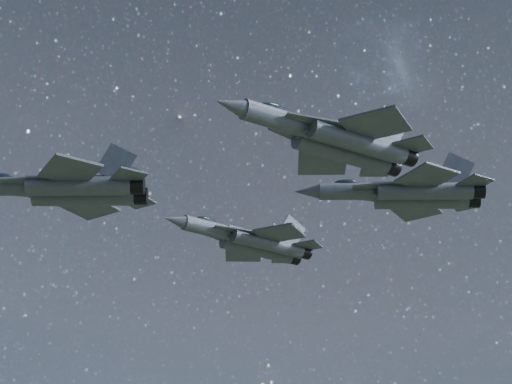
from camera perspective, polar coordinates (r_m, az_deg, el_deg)
name	(u,v)px	position (r m, az deg, el deg)	size (l,w,h in m)	color
jet_lead	(65,188)	(77.33, -12.64, 0.23)	(19.06, 12.72, 4.83)	#3A3F48
jet_left	(251,241)	(98.44, -0.33, -3.28)	(19.74, 13.43, 4.96)	#3A3F48
jet_right	(335,139)	(71.79, 5.29, 3.53)	(19.80, 13.60, 4.97)	#3A3F48
jet_slot	(407,193)	(85.76, 10.05, -0.08)	(19.30, 12.87, 4.90)	#3A3F48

